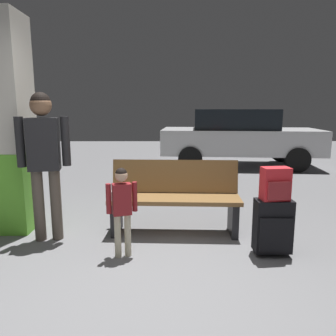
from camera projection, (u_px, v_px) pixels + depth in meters
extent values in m
cube|color=slate|center=(158.00, 188.00, 6.62)|extent=(18.00, 18.00, 0.10)
cube|color=#66C633|center=(11.00, 190.00, 4.19)|extent=(0.57, 0.57, 1.00)
cube|color=silver|center=(2.00, 84.00, 3.95)|extent=(0.56, 0.56, 1.65)
cube|color=brown|center=(175.00, 199.00, 4.01)|extent=(1.62, 0.51, 0.05)
cube|color=brown|center=(175.00, 176.00, 4.21)|extent=(1.60, 0.19, 0.42)
cube|color=black|center=(117.00, 216.00, 4.08)|extent=(0.10, 0.40, 0.41)
cube|color=black|center=(233.00, 218.00, 4.02)|extent=(0.10, 0.40, 0.41)
cube|color=black|center=(273.00, 226.00, 3.43)|extent=(0.38, 0.20, 0.56)
cube|color=black|center=(276.00, 235.00, 3.33)|extent=(0.34, 0.03, 0.36)
cube|color=#A5A5AA|center=(272.00, 199.00, 3.46)|extent=(0.14, 0.02, 0.02)
cylinder|color=black|center=(254.00, 249.00, 3.56)|extent=(0.02, 0.04, 0.04)
cylinder|color=black|center=(283.00, 249.00, 3.57)|extent=(0.02, 0.04, 0.04)
cube|color=red|center=(275.00, 184.00, 3.35)|extent=(0.30, 0.19, 0.34)
cube|color=maroon|center=(279.00, 191.00, 3.26)|extent=(0.23, 0.05, 0.19)
cylinder|color=black|center=(276.00, 169.00, 3.32)|extent=(0.06, 0.03, 0.02)
cylinder|color=beige|center=(128.00, 235.00, 3.42)|extent=(0.07, 0.07, 0.46)
cylinder|color=beige|center=(118.00, 236.00, 3.39)|extent=(0.07, 0.07, 0.46)
cube|color=maroon|center=(122.00, 199.00, 3.34)|extent=(0.21, 0.16, 0.32)
cylinder|color=maroon|center=(135.00, 197.00, 3.37)|extent=(0.05, 0.05, 0.31)
cylinder|color=maroon|center=(109.00, 199.00, 3.29)|extent=(0.05, 0.05, 0.31)
sphere|color=tan|center=(121.00, 175.00, 3.29)|extent=(0.13, 0.13, 0.13)
sphere|color=black|center=(121.00, 174.00, 3.29)|extent=(0.12, 0.12, 0.12)
cylinder|color=white|center=(114.00, 196.00, 3.40)|extent=(0.06, 0.06, 0.10)
cylinder|color=red|center=(114.00, 189.00, 3.39)|extent=(0.01, 0.01, 0.06)
cylinder|color=brown|center=(56.00, 205.00, 3.85)|extent=(0.13, 0.13, 0.84)
cylinder|color=brown|center=(39.00, 206.00, 3.81)|extent=(0.13, 0.13, 0.84)
cube|color=#232326|center=(43.00, 144.00, 3.70)|extent=(0.37, 0.26, 0.59)
cylinder|color=#232326|center=(66.00, 141.00, 3.74)|extent=(0.10, 0.10, 0.56)
cylinder|color=#232326|center=(20.00, 142.00, 3.65)|extent=(0.10, 0.10, 0.56)
sphere|color=brown|center=(41.00, 105.00, 3.62)|extent=(0.24, 0.24, 0.24)
sphere|color=black|center=(40.00, 102.00, 3.61)|extent=(0.22, 0.22, 0.22)
cube|color=silver|center=(240.00, 141.00, 8.78)|extent=(4.24, 2.06, 0.64)
cube|color=black|center=(235.00, 119.00, 8.69)|extent=(2.23, 1.72, 0.52)
cylinder|color=black|center=(281.00, 151.00, 9.52)|extent=(0.62, 0.25, 0.60)
cylinder|color=black|center=(297.00, 160.00, 7.95)|extent=(0.62, 0.25, 0.60)
cylinder|color=black|center=(191.00, 150.00, 9.74)|extent=(0.62, 0.25, 0.60)
cylinder|color=black|center=(190.00, 158.00, 8.17)|extent=(0.62, 0.25, 0.60)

